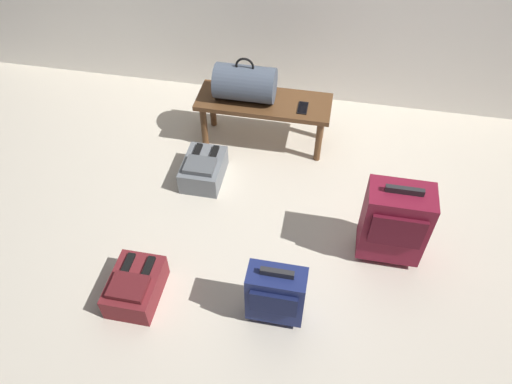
{
  "coord_description": "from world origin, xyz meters",
  "views": [
    {
      "loc": [
        0.25,
        -2.01,
        2.56
      ],
      "look_at": [
        -0.15,
        0.1,
        0.25
      ],
      "focal_mm": 34.0,
      "sensor_mm": 36.0,
      "label": 1
    }
  ],
  "objects_px": {
    "backpack_grey": "(203,169)",
    "backpack_maroon": "(135,287)",
    "duffel_bag_slate": "(245,83)",
    "suitcase_small_navy": "(276,294)",
    "cell_phone": "(303,108)",
    "bench": "(264,107)",
    "suitcase_upright_burgundy": "(395,222)"
  },
  "relations": [
    {
      "from": "suitcase_upright_burgundy",
      "to": "suitcase_small_navy",
      "type": "distance_m",
      "value": 0.85
    },
    {
      "from": "cell_phone",
      "to": "bench",
      "type": "bearing_deg",
      "value": 171.23
    },
    {
      "from": "bench",
      "to": "backpack_maroon",
      "type": "distance_m",
      "value": 1.62
    },
    {
      "from": "cell_phone",
      "to": "suitcase_small_navy",
      "type": "xyz_separation_m",
      "value": [
        0.04,
        -1.46,
        -0.16
      ]
    },
    {
      "from": "duffel_bag_slate",
      "to": "backpack_maroon",
      "type": "height_order",
      "value": "duffel_bag_slate"
    },
    {
      "from": "duffel_bag_slate",
      "to": "cell_phone",
      "type": "height_order",
      "value": "duffel_bag_slate"
    },
    {
      "from": "bench",
      "to": "backpack_grey",
      "type": "xyz_separation_m",
      "value": [
        -0.36,
        -0.49,
        -0.24
      ]
    },
    {
      "from": "suitcase_small_navy",
      "to": "backpack_maroon",
      "type": "distance_m",
      "value": 0.84
    },
    {
      "from": "backpack_maroon",
      "to": "backpack_grey",
      "type": "bearing_deg",
      "value": 82.37
    },
    {
      "from": "cell_phone",
      "to": "suitcase_upright_burgundy",
      "type": "height_order",
      "value": "suitcase_upright_burgundy"
    },
    {
      "from": "cell_phone",
      "to": "backpack_grey",
      "type": "distance_m",
      "value": 0.85
    },
    {
      "from": "bench",
      "to": "cell_phone",
      "type": "height_order",
      "value": "cell_phone"
    },
    {
      "from": "duffel_bag_slate",
      "to": "suitcase_small_navy",
      "type": "relative_size",
      "value": 0.96
    },
    {
      "from": "suitcase_upright_burgundy",
      "to": "suitcase_small_navy",
      "type": "height_order",
      "value": "suitcase_upright_burgundy"
    },
    {
      "from": "bench",
      "to": "backpack_grey",
      "type": "height_order",
      "value": "bench"
    },
    {
      "from": "duffel_bag_slate",
      "to": "backpack_maroon",
      "type": "bearing_deg",
      "value": -103.03
    },
    {
      "from": "backpack_grey",
      "to": "backpack_maroon",
      "type": "distance_m",
      "value": 1.04
    },
    {
      "from": "suitcase_small_navy",
      "to": "suitcase_upright_burgundy",
      "type": "bearing_deg",
      "value": 42.61
    },
    {
      "from": "suitcase_small_navy",
      "to": "backpack_maroon",
      "type": "xyz_separation_m",
      "value": [
        -0.83,
        -0.02,
        -0.15
      ]
    },
    {
      "from": "suitcase_upright_burgundy",
      "to": "backpack_maroon",
      "type": "xyz_separation_m",
      "value": [
        -1.46,
        -0.59,
        -0.22
      ]
    },
    {
      "from": "suitcase_upright_burgundy",
      "to": "backpack_grey",
      "type": "xyz_separation_m",
      "value": [
        -1.32,
        0.44,
        -0.22
      ]
    },
    {
      "from": "suitcase_upright_burgundy",
      "to": "backpack_grey",
      "type": "bearing_deg",
      "value": 161.58
    },
    {
      "from": "duffel_bag_slate",
      "to": "backpack_grey",
      "type": "bearing_deg",
      "value": -113.51
    },
    {
      "from": "cell_phone",
      "to": "backpack_maroon",
      "type": "height_order",
      "value": "cell_phone"
    },
    {
      "from": "cell_phone",
      "to": "suitcase_small_navy",
      "type": "distance_m",
      "value": 1.47
    },
    {
      "from": "bench",
      "to": "backpack_maroon",
      "type": "height_order",
      "value": "bench"
    },
    {
      "from": "duffel_bag_slate",
      "to": "cell_phone",
      "type": "bearing_deg",
      "value": -5.97
    },
    {
      "from": "bench",
      "to": "suitcase_small_navy",
      "type": "xyz_separation_m",
      "value": [
        0.34,
        -1.51,
        -0.1
      ]
    },
    {
      "from": "bench",
      "to": "suitcase_small_navy",
      "type": "bearing_deg",
      "value": -77.39
    },
    {
      "from": "bench",
      "to": "duffel_bag_slate",
      "type": "height_order",
      "value": "duffel_bag_slate"
    },
    {
      "from": "suitcase_small_navy",
      "to": "cell_phone",
      "type": "bearing_deg",
      "value": 91.67
    },
    {
      "from": "backpack_maroon",
      "to": "cell_phone",
      "type": "bearing_deg",
      "value": 61.96
    }
  ]
}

